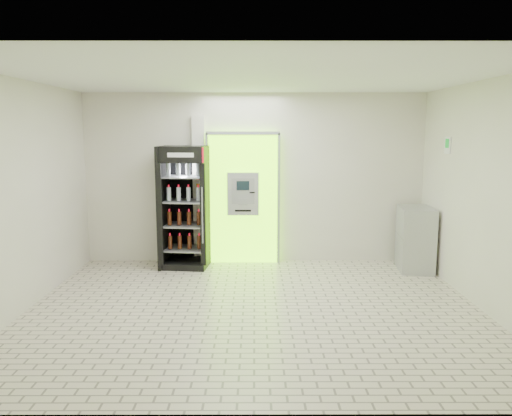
{
  "coord_description": "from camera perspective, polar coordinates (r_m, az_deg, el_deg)",
  "views": [
    {
      "loc": [
        0.01,
        -6.34,
        2.34
      ],
      "look_at": [
        0.02,
        1.2,
        1.17
      ],
      "focal_mm": 35.0,
      "sensor_mm": 36.0,
      "label": 1
    }
  ],
  "objects": [
    {
      "name": "atm_assembly",
      "position": [
        8.84,
        -1.48,
        1.21
      ],
      "size": [
        1.3,
        0.24,
        2.33
      ],
      "color": "#7FFF09",
      "rests_on": "ground"
    },
    {
      "name": "exit_sign",
      "position": [
        8.3,
        21.06,
        6.72
      ],
      "size": [
        0.02,
        0.22,
        0.26
      ],
      "color": "white",
      "rests_on": "room_shell"
    },
    {
      "name": "ground",
      "position": [
        6.76,
        -0.19,
        -11.44
      ],
      "size": [
        6.0,
        6.0,
        0.0
      ],
      "primitive_type": "plane",
      "color": "beige",
      "rests_on": "ground"
    },
    {
      "name": "pillar",
      "position": [
        8.91,
        -6.5,
        2.05
      ],
      "size": [
        0.22,
        0.11,
        2.6
      ],
      "color": "silver",
      "rests_on": "ground"
    },
    {
      "name": "room_shell",
      "position": [
        6.36,
        -0.2,
        4.32
      ],
      "size": [
        6.0,
        6.0,
        6.0
      ],
      "color": "silver",
      "rests_on": "ground"
    },
    {
      "name": "steel_cabinet",
      "position": [
        8.86,
        17.74,
        -3.36
      ],
      "size": [
        0.63,
        0.86,
        1.07
      ],
      "rotation": [
        0.0,
        0.0,
        -0.12
      ],
      "color": "#A9ACB0",
      "rests_on": "ground"
    },
    {
      "name": "beverage_cooler",
      "position": [
        8.68,
        -8.12,
        -0.14
      ],
      "size": [
        0.85,
        0.79,
        2.09
      ],
      "rotation": [
        0.0,
        0.0,
        -0.1
      ],
      "color": "black",
      "rests_on": "ground"
    }
  ]
}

